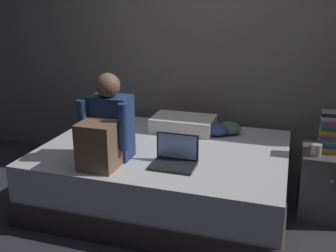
{
  "coord_description": "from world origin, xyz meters",
  "views": [
    {
      "loc": [
        0.74,
        -2.58,
        1.65
      ],
      "look_at": [
        -0.11,
        0.1,
        0.74
      ],
      "focal_mm": 42.26,
      "sensor_mm": 36.0,
      "label": 1
    }
  ],
  "objects_px": {
    "bed": "(165,174)",
    "pillow": "(183,124)",
    "nightstand": "(329,183)",
    "book_stack": "(332,132)",
    "person_sitting": "(106,129)",
    "mug": "(316,150)",
    "clothes_pile": "(224,129)",
    "laptop": "(175,158)"
  },
  "relations": [
    {
      "from": "laptop",
      "to": "book_stack",
      "type": "relative_size",
      "value": 1.03
    },
    {
      "from": "clothes_pile",
      "to": "bed",
      "type": "bearing_deg",
      "value": -132.38
    },
    {
      "from": "bed",
      "to": "mug",
      "type": "bearing_deg",
      "value": 3.31
    },
    {
      "from": "nightstand",
      "to": "laptop",
      "type": "xyz_separation_m",
      "value": [
        -1.12,
        -0.52,
        0.28
      ]
    },
    {
      "from": "pillow",
      "to": "clothes_pile",
      "type": "height_order",
      "value": "pillow"
    },
    {
      "from": "person_sitting",
      "to": "mug",
      "type": "xyz_separation_m",
      "value": [
        1.48,
        0.48,
        -0.17
      ]
    },
    {
      "from": "pillow",
      "to": "book_stack",
      "type": "relative_size",
      "value": 1.8
    },
    {
      "from": "laptop",
      "to": "pillow",
      "type": "xyz_separation_m",
      "value": [
        -0.15,
        0.78,
        0.01
      ]
    },
    {
      "from": "laptop",
      "to": "nightstand",
      "type": "bearing_deg",
      "value": 24.87
    },
    {
      "from": "laptop",
      "to": "pillow",
      "type": "height_order",
      "value": "laptop"
    },
    {
      "from": "nightstand",
      "to": "pillow",
      "type": "height_order",
      "value": "pillow"
    },
    {
      "from": "pillow",
      "to": "mug",
      "type": "distance_m",
      "value": 1.2
    },
    {
      "from": "bed",
      "to": "laptop",
      "type": "bearing_deg",
      "value": -60.68
    },
    {
      "from": "mug",
      "to": "clothes_pile",
      "type": "height_order",
      "value": "mug"
    },
    {
      "from": "clothes_pile",
      "to": "mug",
      "type": "bearing_deg",
      "value": -26.41
    },
    {
      "from": "nightstand",
      "to": "bed",
      "type": "bearing_deg",
      "value": -171.79
    },
    {
      "from": "mug",
      "to": "clothes_pile",
      "type": "relative_size",
      "value": 0.3
    },
    {
      "from": "nightstand",
      "to": "book_stack",
      "type": "bearing_deg",
      "value": 148.9
    },
    {
      "from": "nightstand",
      "to": "clothes_pile",
      "type": "relative_size",
      "value": 1.74
    },
    {
      "from": "book_stack",
      "to": "clothes_pile",
      "type": "height_order",
      "value": "book_stack"
    },
    {
      "from": "nightstand",
      "to": "pillow",
      "type": "distance_m",
      "value": 1.32
    },
    {
      "from": "bed",
      "to": "laptop",
      "type": "relative_size",
      "value": 6.25
    },
    {
      "from": "laptop",
      "to": "clothes_pile",
      "type": "xyz_separation_m",
      "value": [
        0.22,
        0.78,
        0.0
      ]
    },
    {
      "from": "bed",
      "to": "laptop",
      "type": "xyz_separation_m",
      "value": [
        0.18,
        -0.33,
        0.3
      ]
    },
    {
      "from": "book_stack",
      "to": "laptop",
      "type": "bearing_deg",
      "value": -154.13
    },
    {
      "from": "bed",
      "to": "book_stack",
      "type": "xyz_separation_m",
      "value": [
        1.28,
        0.2,
        0.44
      ]
    },
    {
      "from": "bed",
      "to": "nightstand",
      "type": "relative_size",
      "value": 3.78
    },
    {
      "from": "person_sitting",
      "to": "mug",
      "type": "bearing_deg",
      "value": 17.93
    },
    {
      "from": "person_sitting",
      "to": "book_stack",
      "type": "height_order",
      "value": "person_sitting"
    },
    {
      "from": "laptop",
      "to": "clothes_pile",
      "type": "distance_m",
      "value": 0.81
    },
    {
      "from": "person_sitting",
      "to": "laptop",
      "type": "distance_m",
      "value": 0.54
    },
    {
      "from": "book_stack",
      "to": "person_sitting",
      "type": "bearing_deg",
      "value": -158.94
    },
    {
      "from": "book_stack",
      "to": "pillow",
      "type": "bearing_deg",
      "value": 168.67
    },
    {
      "from": "pillow",
      "to": "mug",
      "type": "height_order",
      "value": "same"
    },
    {
      "from": "bed",
      "to": "pillow",
      "type": "distance_m",
      "value": 0.55
    },
    {
      "from": "person_sitting",
      "to": "book_stack",
      "type": "bearing_deg",
      "value": 21.06
    },
    {
      "from": "book_stack",
      "to": "mug",
      "type": "relative_size",
      "value": 3.45
    },
    {
      "from": "clothes_pile",
      "to": "pillow",
      "type": "bearing_deg",
      "value": 179.45
    },
    {
      "from": "mug",
      "to": "nightstand",
      "type": "bearing_deg",
      "value": 42.69
    },
    {
      "from": "person_sitting",
      "to": "clothes_pile",
      "type": "distance_m",
      "value": 1.14
    },
    {
      "from": "bed",
      "to": "pillow",
      "type": "relative_size",
      "value": 3.57
    },
    {
      "from": "bed",
      "to": "mug",
      "type": "xyz_separation_m",
      "value": [
        1.17,
        0.07,
        0.33
      ]
    }
  ]
}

